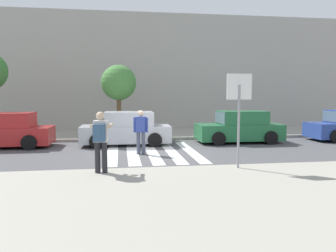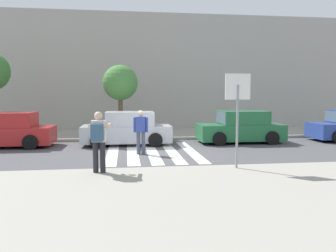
{
  "view_description": "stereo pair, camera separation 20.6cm",
  "coord_description": "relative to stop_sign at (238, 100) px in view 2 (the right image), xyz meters",
  "views": [
    {
      "loc": [
        -1.26,
        -12.96,
        2.33
      ],
      "look_at": [
        0.6,
        -0.2,
        1.1
      ],
      "focal_mm": 35.0,
      "sensor_mm": 36.0,
      "label": 1
    },
    {
      "loc": [
        -1.05,
        -12.99,
        2.33
      ],
      "look_at": [
        0.6,
        -0.2,
        1.1
      ],
      "focal_mm": 35.0,
      "sensor_mm": 36.0,
      "label": 2
    }
  ],
  "objects": [
    {
      "name": "ground_plane",
      "position": [
        -2.23,
        3.64,
        -2.19
      ],
      "size": [
        120.0,
        120.0,
        0.0
      ],
      "primitive_type": "plane",
      "color": "#4C4C4F"
    },
    {
      "name": "sidewalk_near",
      "position": [
        -2.23,
        -2.56,
        -2.12
      ],
      "size": [
        60.0,
        6.0,
        0.14
      ],
      "primitive_type": "cube",
      "color": "#9E998C",
      "rests_on": "ground"
    },
    {
      "name": "sidewalk_far",
      "position": [
        -2.23,
        9.64,
        -2.12
      ],
      "size": [
        60.0,
        4.8,
        0.14
      ],
      "primitive_type": "cube",
      "color": "#9E998C",
      "rests_on": "ground"
    },
    {
      "name": "building_facade_far",
      "position": [
        -2.23,
        14.04,
        1.6
      ],
      "size": [
        56.0,
        4.0,
        7.59
      ],
      "primitive_type": "cube",
      "color": "#ADA89E",
      "rests_on": "ground"
    },
    {
      "name": "crosswalk_stripe_0",
      "position": [
        -3.83,
        3.84,
        -2.19
      ],
      "size": [
        0.44,
        5.2,
        0.01
      ],
      "primitive_type": "cube",
      "color": "silver",
      "rests_on": "ground"
    },
    {
      "name": "crosswalk_stripe_1",
      "position": [
        -3.03,
        3.84,
        -2.19
      ],
      "size": [
        0.44,
        5.2,
        0.01
      ],
      "primitive_type": "cube",
      "color": "silver",
      "rests_on": "ground"
    },
    {
      "name": "crosswalk_stripe_2",
      "position": [
        -2.23,
        3.84,
        -2.19
      ],
      "size": [
        0.44,
        5.2,
        0.01
      ],
      "primitive_type": "cube",
      "color": "silver",
      "rests_on": "ground"
    },
    {
      "name": "crosswalk_stripe_3",
      "position": [
        -1.43,
        3.84,
        -2.19
      ],
      "size": [
        0.44,
        5.2,
        0.01
      ],
      "primitive_type": "cube",
      "color": "silver",
      "rests_on": "ground"
    },
    {
      "name": "crosswalk_stripe_4",
      "position": [
        -0.63,
        3.84,
        -2.19
      ],
      "size": [
        0.44,
        5.2,
        0.01
      ],
      "primitive_type": "cube",
      "color": "silver",
      "rests_on": "ground"
    },
    {
      "name": "stop_sign",
      "position": [
        0.0,
        0.0,
        0.0
      ],
      "size": [
        0.76,
        0.08,
        2.81
      ],
      "color": "gray",
      "rests_on": "sidewalk_near"
    },
    {
      "name": "photographer_with_backpack",
      "position": [
        -4.04,
        -0.1,
        -1.02
      ],
      "size": [
        0.64,
        0.89,
        1.72
      ],
      "color": "#232328",
      "rests_on": "sidewalk_near"
    },
    {
      "name": "pedestrian_crossing",
      "position": [
        -2.71,
        3.43,
        -1.22
      ],
      "size": [
        0.57,
        0.3,
        1.72
      ],
      "color": "#474C60",
      "rests_on": "ground"
    },
    {
      "name": "parked_car_red",
      "position": [
        -8.56,
        5.94,
        -1.47
      ],
      "size": [
        4.1,
        1.92,
        1.55
      ],
      "color": "red",
      "rests_on": "ground"
    },
    {
      "name": "parked_car_silver",
      "position": [
        -3.21,
        5.94,
        -1.47
      ],
      "size": [
        4.1,
        1.92,
        1.55
      ],
      "color": "#B7BABF",
      "rests_on": "ground"
    },
    {
      "name": "parked_car_green",
      "position": [
        2.28,
        5.94,
        -1.47
      ],
      "size": [
        4.1,
        1.92,
        1.55
      ],
      "color": "#236B3D",
      "rests_on": "ground"
    },
    {
      "name": "street_tree_center",
      "position": [
        -3.56,
        8.56,
        0.76
      ],
      "size": [
        1.89,
        1.89,
        3.79
      ],
      "color": "brown",
      "rests_on": "sidewalk_far"
    }
  ]
}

